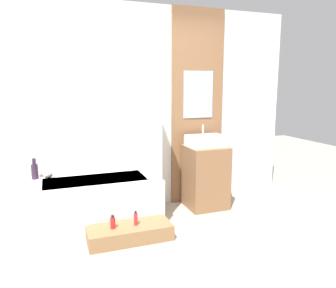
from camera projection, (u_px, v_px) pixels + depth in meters
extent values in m
plane|color=#A39989|center=(188.00, 264.00, 2.99)|extent=(12.00, 12.00, 0.00)
cube|color=silver|center=(140.00, 109.00, 4.22)|extent=(4.20, 0.06, 2.60)
cube|color=brown|center=(197.00, 108.00, 4.44)|extent=(0.74, 0.03, 2.60)
cube|color=#9EB2C6|center=(198.00, 95.00, 4.39)|extent=(0.43, 0.01, 0.62)
cube|color=white|center=(96.00, 201.00, 3.82)|extent=(1.47, 0.67, 0.54)
cube|color=silver|center=(95.00, 180.00, 3.78)|extent=(1.15, 0.47, 0.01)
cube|color=silver|center=(153.00, 125.00, 3.90)|extent=(0.01, 0.61, 1.20)
cube|color=olive|center=(130.00, 233.00, 3.43)|extent=(0.88, 0.34, 0.16)
cube|color=brown|center=(205.00, 177.00, 4.34)|extent=(0.51, 0.51, 0.82)
cube|color=white|center=(206.00, 141.00, 4.26)|extent=(0.48, 0.33, 0.14)
cylinder|color=silver|center=(203.00, 130.00, 4.32)|extent=(0.02, 0.02, 0.13)
cylinder|color=#2D1E33|center=(35.00, 172.00, 3.77)|extent=(0.07, 0.07, 0.17)
cylinder|color=#2D1E33|center=(34.00, 162.00, 3.75)|extent=(0.04, 0.04, 0.07)
sphere|color=white|center=(48.00, 173.00, 3.80)|extent=(0.12, 0.12, 0.12)
cylinder|color=red|center=(113.00, 223.00, 3.35)|extent=(0.05, 0.05, 0.12)
cylinder|color=black|center=(113.00, 216.00, 3.33)|extent=(0.03, 0.03, 0.03)
cylinder|color=red|center=(136.00, 219.00, 3.43)|extent=(0.04, 0.04, 0.13)
cylinder|color=black|center=(136.00, 212.00, 3.41)|extent=(0.02, 0.02, 0.03)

